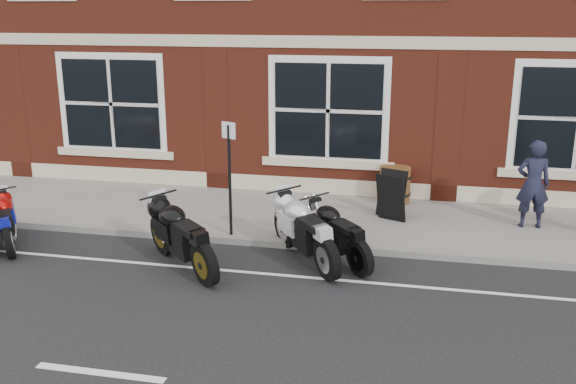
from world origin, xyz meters
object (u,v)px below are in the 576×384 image
Objects in this scene: moto_sport_red at (9,219)px; moto_sport_black at (183,233)px; pedestrian_left at (533,184)px; moto_naked_black at (337,230)px; barrel_planter at (395,185)px; moto_sport_silver at (306,228)px; a_board_sign at (391,196)px; parking_sign at (230,171)px.

moto_sport_black is (3.39, -0.34, 0.11)m from moto_sport_red.
pedestrian_left is at bearing -19.31° from moto_sport_red.
moto_naked_black is 2.18× the size of barrel_planter.
moto_sport_black reaches higher than moto_sport_red.
moto_sport_silver is 1.16× the size of moto_naked_black.
pedestrian_left is 2.60m from a_board_sign.
moto_naked_black is at bearing -103.78° from barrel_planter.
moto_sport_red is 5.29m from moto_sport_silver.
moto_sport_silver reaches higher than moto_sport_red.
barrel_planter is (1.28, 3.37, -0.09)m from moto_sport_silver.
moto_sport_black is 5.14m from barrel_planter.
barrel_planter is at bearing 36.56° from moto_naked_black.
parking_sign reaches higher than moto_sport_silver.
barrel_planter reaches higher than moto_sport_red.
moto_sport_silver reaches higher than moto_naked_black.
a_board_sign is at bearing -90.47° from barrel_planter.
parking_sign is (-2.78, -2.69, 0.81)m from barrel_planter.
barrel_planter is (6.56, 3.70, 0.02)m from moto_sport_red.
barrel_planter is at bearing 5.73° from moto_sport_black.
pedestrian_left is (9.12, 2.59, 0.47)m from moto_sport_red.
moto_naked_black reaches higher than moto_sport_red.
moto_sport_black is 2.52m from moto_naked_black.
moto_naked_black is (2.38, 0.83, -0.06)m from moto_sport_black.
parking_sign is (-1.50, 0.68, 0.72)m from moto_sport_silver.
barrel_planter is at bearing 32.98° from moto_sport_silver.
a_board_sign reaches higher than moto_sport_red.
moto_naked_black is 2.21m from parking_sign.
moto_sport_silver is 0.52m from moto_naked_black.
moto_sport_black is at bearing -40.98° from moto_sport_red.
pedestrian_left reaches higher than a_board_sign.
moto_sport_silver is at bearing -110.79° from barrel_planter.
moto_sport_black is at bearing -82.87° from parking_sign.
moto_sport_silver is 2.53m from a_board_sign.
moto_sport_black is 6.45m from pedestrian_left.
moto_naked_black is 3.31m from barrel_planter.
moto_naked_black is (5.77, 0.48, 0.04)m from moto_sport_red.
moto_sport_red is at bearing 145.13° from moto_naked_black.
pedestrian_left is 2.19× the size of barrel_planter.
moto_sport_black is 4.27m from a_board_sign.
moto_sport_silver is at bearing 26.40° from pedestrian_left.
moto_sport_black is 2.01m from moto_sport_silver.
moto_sport_black reaches higher than moto_naked_black.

